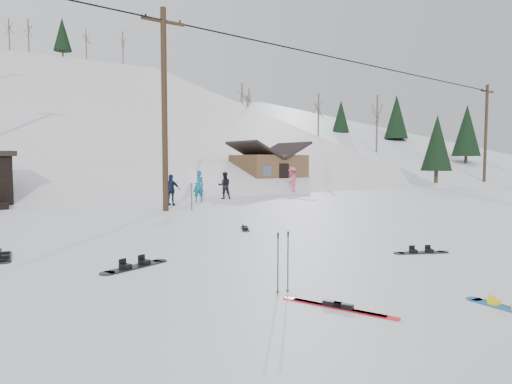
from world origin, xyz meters
TOP-DOWN VIEW (x-y plane):
  - ground at (0.00, 0.00)m, footprint 200.00×200.00m
  - ski_slope at (0.00, 55.00)m, footprint 60.00×85.24m
  - ridge_right at (38.00, 50.00)m, footprint 45.66×93.98m
  - treeline_right at (36.00, 42.00)m, footprint 20.00×60.00m
  - utility_pole at (2.00, 14.00)m, footprint 2.00×0.26m
  - utility_pole_right at (34.00, 17.00)m, footprint 2.00×0.26m
  - trail_sign at (3.10, 13.58)m, footprint 0.50×0.09m
  - cabin at (15.00, 24.00)m, footprint 5.39×4.40m
  - hero_snowboard at (0.85, -1.76)m, footprint 0.29×1.29m
  - hero_skis at (-1.29, -0.29)m, footprint 0.82×1.80m
  - ski_poles at (-1.51, 0.82)m, footprint 0.30×0.08m
  - board_scatter_a at (-2.94, 4.13)m, footprint 1.64×0.79m
  - board_scatter_b at (-5.13, 6.81)m, footprint 0.41×1.50m
  - board_scatter_d at (3.42, 1.60)m, footprint 1.31×0.78m
  - board_scatter_f at (1.95, 7.32)m, footprint 0.75×1.16m
  - skier_teal at (5.36, 17.33)m, footprint 0.68×0.49m
  - skier_dark at (7.48, 18.07)m, footprint 0.94×0.85m
  - skier_pink at (13.76, 19.44)m, footprint 1.36×1.21m
  - skier_navy at (3.21, 16.12)m, footprint 0.94×0.91m

SIDE VIEW (x-z plane):
  - ski_slope at x=0.00m, z-range -44.99..20.99m
  - ridge_right at x=38.00m, z-range -38.30..16.30m
  - ground at x=0.00m, z-range 0.00..0.00m
  - treeline_right at x=36.00m, z-range -5.00..5.00m
  - board_scatter_f at x=1.95m, z-range -0.02..0.07m
  - hero_snowboard at x=0.85m, z-range -0.02..0.07m
  - board_scatter_d at x=3.42m, z-range -0.02..0.08m
  - board_scatter_b at x=-5.13m, z-range -0.03..0.08m
  - hero_skis at x=-1.29m, z-range -0.02..0.08m
  - board_scatter_a at x=-2.94m, z-range -0.03..0.09m
  - ski_poles at x=-1.51m, z-range 0.01..1.09m
  - skier_navy at x=3.21m, z-range 0.00..1.58m
  - skier_dark at x=7.48m, z-range 0.00..1.59m
  - skier_teal at x=5.36m, z-range 0.00..1.72m
  - skier_pink at x=13.76m, z-range 0.00..1.83m
  - trail_sign at x=3.10m, z-range 0.35..2.20m
  - cabin at x=15.00m, z-range -0.40..3.37m
  - utility_pole at x=2.00m, z-range 0.18..9.18m
  - utility_pole_right at x=34.00m, z-range 0.18..9.18m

